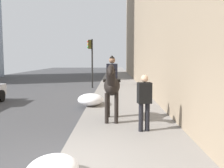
{
  "coord_description": "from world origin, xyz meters",
  "views": [
    {
      "loc": [
        -4.77,
        -1.24,
        2.29
      ],
      "look_at": [
        4.0,
        -1.17,
        1.4
      ],
      "focal_mm": 40.06,
      "sensor_mm": 36.0,
      "label": 1
    }
  ],
  "objects": [
    {
      "name": "mounted_horse_near",
      "position": [
        3.85,
        -1.17,
        1.39
      ],
      "size": [
        2.15,
        0.61,
        2.29
      ],
      "rotation": [
        0.0,
        0.0,
        3.11
      ],
      "color": "black",
      "rests_on": "sidewalk_slab"
    },
    {
      "name": "pedestrian_greeting",
      "position": [
        2.57,
        -2.15,
        1.1
      ],
      "size": [
        0.33,
        0.44,
        1.7
      ],
      "rotation": [
        0.0,
        0.0,
        0.19
      ],
      "color": "black",
      "rests_on": "sidewalk_slab"
    },
    {
      "name": "traffic_light_near_curb",
      "position": [
        14.79,
        0.54,
        2.55
      ],
      "size": [
        0.2,
        0.44,
        3.8
      ],
      "color": "black",
      "rests_on": "ground"
    },
    {
      "name": "snow_pile_far",
      "position": [
        6.79,
        -0.15,
        0.39
      ],
      "size": [
        1.56,
        1.2,
        0.54
      ],
      "primitive_type": "ellipsoid",
      "color": "white",
      "rests_on": "sidewalk_slab"
    }
  ]
}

